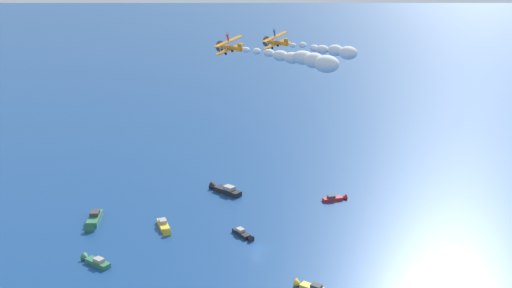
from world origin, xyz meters
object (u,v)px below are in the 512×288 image
Objects in this scene: motorboat_far_port at (164,227)px; motorboat_ahead at (244,234)px; motorboat_offshore at (336,198)px; wingwalker_wingman at (274,32)px; motorboat_near_centre at (310,287)px; biplane_wingman at (276,42)px; motorboat_far_stbd at (93,220)px; motorboat_inshore at (95,261)px; biplane_lead at (230,47)px; wingwalker_lead at (228,37)px; motorboat_trailing at (224,189)px.

motorboat_ahead is (-4.08, -20.28, -0.11)m from motorboat_far_port.
wingwalker_wingman is at bearing 141.40° from motorboat_offshore.
motorboat_offshore is 4.11× the size of wingwalker_wingman.
motorboat_near_centre is 53.36m from biplane_wingman.
motorboat_inshore is (-20.93, -5.98, -0.22)m from motorboat_far_stbd.
motorboat_inshore is 1.11× the size of motorboat_ahead.
motorboat_offshore is (47.07, -11.50, -0.03)m from motorboat_near_centre.
wingwalker_wingman is at bearing -99.71° from motorboat_far_stbd.
biplane_lead is at bearing -86.50° from motorboat_inshore.
biplane_lead reaches higher than motorboat_far_port.
motorboat_near_centre is 0.95× the size of motorboat_inshore.
biplane_lead is (-34.47, 28.01, 47.62)m from motorboat_offshore.
biplane_lead is 2.19m from wingwalker_lead.
motorboat_inshore is 63.63m from biplane_wingman.
motorboat_offshore is at bearing -48.31° from motorboat_ahead.
motorboat_near_centre is 44.59m from motorboat_far_port.
biplane_lead reaches higher than motorboat_near_centre.
motorboat_inshore is 58.35m from wingwalker_lead.
motorboat_far_port is (28.25, 34.50, 0.08)m from motorboat_near_centre.
biplane_wingman is (11.79, -10.10, -2.58)m from wingwalker_lead.
motorboat_trailing is 62.35m from biplane_lead.
wingwalker_wingman reaches higher than biplane_wingman.
motorboat_far_stbd reaches higher than motorboat_far_port.
motorboat_ahead is (-22.91, 25.72, 0.00)m from motorboat_offshore.
biplane_wingman is (-4.19, -27.73, 47.06)m from motorboat_far_port.
motorboat_far_port is 19.18m from motorboat_far_stbd.
motorboat_near_centre is at bearing -129.31° from motorboat_far_port.
motorboat_near_centre is at bearing -120.66° from motorboat_far_stbd.
wingwalker_lead is (-34.80, 28.37, 49.76)m from motorboat_offshore.
motorboat_trailing is 5.68× the size of wingwalker_lead.
motorboat_near_centre is 1.10× the size of biplane_lead.
motorboat_far_stbd is 1.08× the size of motorboat_trailing.
motorboat_offshore is 55.58m from biplane_wingman.
biplane_wingman is at bearing -99.24° from motorboat_far_stbd.
motorboat_far_port reaches higher than motorboat_near_centre.
motorboat_near_centre is 0.82× the size of motorboat_far_port.
motorboat_offshore is 32.74m from motorboat_trailing.
wingwalker_lead is at bearing -174.62° from motorboat_trailing.
motorboat_ahead is (-28.82, -6.48, -0.30)m from motorboat_trailing.
motorboat_near_centre is at bearing -158.66° from motorboat_trailing.
motorboat_ahead is 1.05× the size of biplane_lead.
biplane_wingman is (-28.92, -13.93, 46.88)m from motorboat_trailing.
biplane_wingman is (-7.58, -46.61, 46.89)m from motorboat_far_stbd.
motorboat_far_port is at bearing -100.20° from motorboat_far_stbd.
motorboat_near_centre is at bearing -164.29° from biplane_wingman.
motorboat_far_port is 28.32m from motorboat_trailing.
motorboat_inshore is 1.16× the size of biplane_lead.
biplane_wingman reaches higher than motorboat_near_centre.
biplane_wingman reaches higher than motorboat_inshore.
motorboat_inshore is 0.75× the size of motorboat_trailing.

